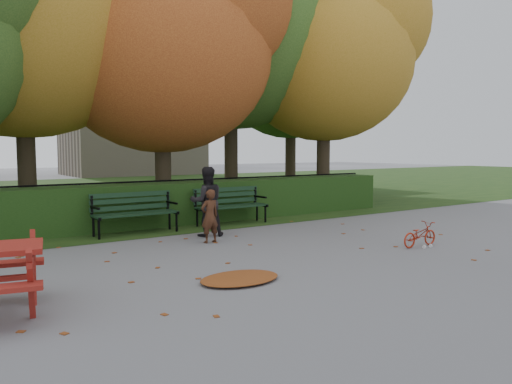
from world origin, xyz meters
TOP-DOWN VIEW (x-y plane):
  - ground at (0.00, 0.00)m, footprint 90.00×90.00m
  - grass_strip at (0.00, 14.00)m, footprint 90.00×90.00m
  - building_right at (8.00, 28.00)m, footprint 9.00×6.00m
  - hedge at (0.00, 4.50)m, footprint 13.00×0.90m
  - iron_fence at (0.00, 5.30)m, footprint 14.00×0.04m
  - tree_b at (-2.44, 6.75)m, footprint 6.72×6.40m
  - tree_c at (0.83, 5.96)m, footprint 6.30×6.00m
  - tree_d at (3.88, 7.23)m, footprint 7.14×6.80m
  - tree_e at (6.52, 5.77)m, footprint 6.09×5.80m
  - tree_g at (8.33, 9.76)m, footprint 6.30×6.00m
  - bench_left at (-1.30, 3.70)m, footprint 1.80×0.57m
  - bench_right at (1.10, 3.70)m, footprint 1.80×0.57m
  - leaf_pile at (-1.54, -0.82)m, footprint 1.37×1.16m
  - leaf_scatter at (0.00, 0.30)m, footprint 9.00×5.70m
  - child at (-0.49, 1.88)m, footprint 0.39×0.26m
  - adult at (-0.17, 2.55)m, footprint 0.83×0.73m
  - bicycle at (2.51, -0.69)m, footprint 0.87×0.32m

SIDE VIEW (x-z plane):
  - ground at x=0.00m, z-range 0.00..0.00m
  - grass_strip at x=0.00m, z-range 0.01..0.01m
  - leaf_scatter at x=0.00m, z-range 0.00..0.01m
  - leaf_pile at x=-1.54m, z-range 0.00..0.08m
  - bicycle at x=2.51m, z-range 0.00..0.46m
  - hedge at x=0.00m, z-range 0.00..1.00m
  - child at x=-0.49m, z-range 0.00..1.03m
  - bench_left at x=-1.30m, z-range 0.08..0.96m
  - bench_right at x=1.10m, z-range 0.08..0.96m
  - iron_fence at x=0.00m, z-range 0.03..1.05m
  - adult at x=-0.17m, z-range 0.00..1.44m
  - tree_c at x=0.83m, z-range 0.82..8.82m
  - tree_e at x=6.52m, z-range 1.01..9.16m
  - tree_g at x=8.33m, z-range 1.10..9.65m
  - tree_b at x=-2.44m, z-range 1.01..9.80m
  - tree_d at x=3.88m, z-range 1.19..10.77m
  - building_right at x=8.00m, z-range 0.00..12.00m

